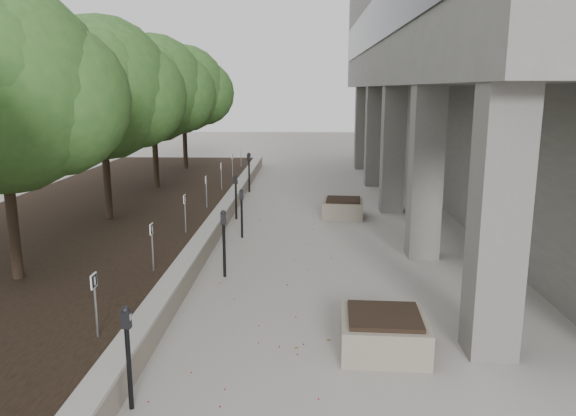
# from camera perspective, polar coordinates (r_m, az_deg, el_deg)

# --- Properties ---
(ground) EXTENTS (90.00, 90.00, 0.00)m
(ground) POSITION_cam_1_polar(r_m,az_deg,el_deg) (7.95, -3.13, -17.37)
(ground) COLOR #99958D
(ground) RESTS_ON ground
(retaining_wall) EXTENTS (0.39, 26.00, 0.50)m
(retaining_wall) POSITION_cam_1_polar(r_m,az_deg,el_deg) (16.49, -6.77, -0.82)
(retaining_wall) COLOR gray
(retaining_wall) RESTS_ON ground
(planting_bed) EXTENTS (7.00, 26.00, 0.40)m
(planting_bed) POSITION_cam_1_polar(r_m,az_deg,el_deg) (17.44, -18.79, -0.85)
(planting_bed) COLOR black
(planting_bed) RESTS_ON ground
(crabapple_tree_2) EXTENTS (4.60, 4.00, 5.44)m
(crabapple_tree_2) POSITION_cam_1_polar(r_m,az_deg,el_deg) (11.32, -27.06, 6.79)
(crabapple_tree_2) COLOR #2C5922
(crabapple_tree_2) RESTS_ON planting_bed
(crabapple_tree_3) EXTENTS (4.60, 4.00, 5.44)m
(crabapple_tree_3) POSITION_cam_1_polar(r_m,az_deg,el_deg) (15.88, -18.38, 8.63)
(crabapple_tree_3) COLOR #2C5922
(crabapple_tree_3) RESTS_ON planting_bed
(crabapple_tree_4) EXTENTS (4.60, 4.00, 5.44)m
(crabapple_tree_4) POSITION_cam_1_polar(r_m,az_deg,el_deg) (20.64, -13.60, 9.56)
(crabapple_tree_4) COLOR #2C5922
(crabapple_tree_4) RESTS_ON planting_bed
(crabapple_tree_5) EXTENTS (4.60, 4.00, 5.44)m
(crabapple_tree_5) POSITION_cam_1_polar(r_m,az_deg,el_deg) (25.49, -10.61, 10.10)
(crabapple_tree_5) COLOR #2C5922
(crabapple_tree_5) RESTS_ON planting_bed
(parking_sign_2) EXTENTS (0.04, 0.22, 0.96)m
(parking_sign_2) POSITION_cam_1_polar(r_m,az_deg,el_deg) (8.53, -19.05, -9.41)
(parking_sign_2) COLOR black
(parking_sign_2) RESTS_ON planting_bed
(parking_sign_3) EXTENTS (0.04, 0.22, 0.96)m
(parking_sign_3) POSITION_cam_1_polar(r_m,az_deg,el_deg) (11.23, -13.67, -3.92)
(parking_sign_3) COLOR black
(parking_sign_3) RESTS_ON planting_bed
(parking_sign_4) EXTENTS (0.04, 0.22, 0.96)m
(parking_sign_4) POSITION_cam_1_polar(r_m,az_deg,el_deg) (14.05, -10.46, -0.57)
(parking_sign_4) COLOR black
(parking_sign_4) RESTS_ON planting_bed
(parking_sign_5) EXTENTS (0.04, 0.22, 0.96)m
(parking_sign_5) POSITION_cam_1_polar(r_m,az_deg,el_deg) (16.94, -8.33, 1.64)
(parking_sign_5) COLOR black
(parking_sign_5) RESTS_ON planting_bed
(parking_sign_6) EXTENTS (0.04, 0.22, 0.96)m
(parking_sign_6) POSITION_cam_1_polar(r_m,az_deg,el_deg) (19.85, -6.82, 3.21)
(parking_sign_6) COLOR black
(parking_sign_6) RESTS_ON planting_bed
(parking_sign_7) EXTENTS (0.04, 0.22, 0.96)m
(parking_sign_7) POSITION_cam_1_polar(r_m,az_deg,el_deg) (22.79, -5.69, 4.38)
(parking_sign_7) COLOR black
(parking_sign_7) RESTS_ON planting_bed
(parking_sign_8) EXTENTS (0.04, 0.22, 0.96)m
(parking_sign_8) POSITION_cam_1_polar(r_m,az_deg,el_deg) (25.75, -4.83, 5.27)
(parking_sign_8) COLOR black
(parking_sign_8) RESTS_ON planting_bed
(parking_meter_1) EXTENTS (0.14, 0.10, 1.36)m
(parking_meter_1) POSITION_cam_1_polar(r_m,az_deg,el_deg) (7.33, -15.98, -14.53)
(parking_meter_1) COLOR black
(parking_meter_1) RESTS_ON ground
(parking_meter_2) EXTENTS (0.16, 0.13, 1.45)m
(parking_meter_2) POSITION_cam_1_polar(r_m,az_deg,el_deg) (11.80, -6.55, -3.65)
(parking_meter_2) COLOR black
(parking_meter_2) RESTS_ON ground
(parking_meter_3) EXTENTS (0.14, 0.11, 1.32)m
(parking_meter_3) POSITION_cam_1_polar(r_m,az_deg,el_deg) (14.88, -4.75, -0.56)
(parking_meter_3) COLOR black
(parking_meter_3) RESTS_ON ground
(parking_meter_4) EXTENTS (0.15, 0.12, 1.38)m
(parking_meter_4) POSITION_cam_1_polar(r_m,az_deg,el_deg) (17.02, -5.34, 1.13)
(parking_meter_4) COLOR black
(parking_meter_4) RESTS_ON ground
(parking_meter_5) EXTENTS (0.18, 0.15, 1.53)m
(parking_meter_5) POSITION_cam_1_polar(r_m,az_deg,el_deg) (21.52, -3.99, 3.65)
(parking_meter_5) COLOR black
(parking_meter_5) RESTS_ON ground
(planter_front) EXTENTS (1.35, 1.35, 0.60)m
(planter_front) POSITION_cam_1_polar(r_m,az_deg,el_deg) (8.76, 9.75, -12.42)
(planter_front) COLOR gray
(planter_front) RESTS_ON ground
(planter_back) EXTENTS (1.34, 1.34, 0.58)m
(planter_back) POSITION_cam_1_polar(r_m,az_deg,el_deg) (17.42, 5.64, 0.02)
(planter_back) COLOR gray
(planter_back) RESTS_ON ground
(berry_scatter) EXTENTS (3.30, 14.10, 0.02)m
(berry_scatter) POSITION_cam_1_polar(r_m,az_deg,el_deg) (12.54, -1.61, -6.03)
(berry_scatter) COLOR maroon
(berry_scatter) RESTS_ON ground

